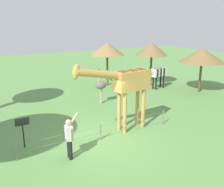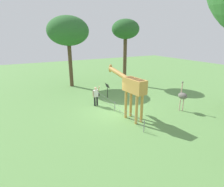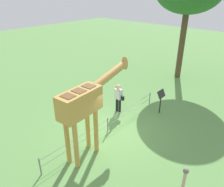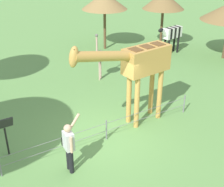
{
  "view_description": "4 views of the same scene",
  "coord_description": "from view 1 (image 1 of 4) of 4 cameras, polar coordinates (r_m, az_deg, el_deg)",
  "views": [
    {
      "loc": [
        4.5,
        9.2,
        5.11
      ],
      "look_at": [
        -0.62,
        -0.01,
        2.01
      ],
      "focal_mm": 40.9,
      "sensor_mm": 36.0,
      "label": 1
    },
    {
      "loc": [
        -10.79,
        6.15,
        5.42
      ],
      "look_at": [
        -0.27,
        0.46,
        1.54
      ],
      "focal_mm": 28.55,
      "sensor_mm": 36.0,
      "label": 2
    },
    {
      "loc": [
        -6.11,
        -5.64,
        6.04
      ],
      "look_at": [
        0.67,
        0.41,
        1.61
      ],
      "focal_mm": 35.01,
      "sensor_mm": 36.0,
      "label": 3
    },
    {
      "loc": [
        4.37,
        7.6,
        6.15
      ],
      "look_at": [
        -0.54,
        -0.44,
        1.38
      ],
      "focal_mm": 49.64,
      "sensor_mm": 36.0,
      "label": 4
    }
  ],
  "objects": [
    {
      "name": "shade_hut_far",
      "position": [
        19.9,
        -1.08,
        9.93
      ],
      "size": [
        2.66,
        2.66,
        3.36
      ],
      "color": "brown",
      "rests_on": "ground_plane"
    },
    {
      "name": "zebra",
      "position": [
        19.45,
        10.26,
        4.43
      ],
      "size": [
        1.83,
        0.6,
        1.66
      ],
      "color": "black",
      "rests_on": "ground_plane"
    },
    {
      "name": "wire_fence",
      "position": [
        11.21,
        -2.59,
        -8.45
      ],
      "size": [
        7.05,
        0.05,
        0.75
      ],
      "color": "slate",
      "rests_on": "ground_plane"
    },
    {
      "name": "ostrich",
      "position": [
        15.71,
        -2.53,
        1.88
      ],
      "size": [
        0.7,
        0.56,
        2.25
      ],
      "color": "#CC9E93",
      "rests_on": "ground_plane"
    },
    {
      "name": "ground_plane",
      "position": [
        11.44,
        -2.74,
        -10.15
      ],
      "size": [
        60.0,
        60.0,
        0.0
      ],
      "primitive_type": "plane",
      "color": "#60934C"
    },
    {
      "name": "shade_hut_aside",
      "position": [
        19.07,
        19.54,
        8.03
      ],
      "size": [
        3.13,
        3.13,
        3.14
      ],
      "color": "brown",
      "rests_on": "ground_plane"
    },
    {
      "name": "visitor",
      "position": [
        9.75,
        -9.55,
        -9.42
      ],
      "size": [
        0.59,
        0.58,
        1.75
      ],
      "color": "black",
      "rests_on": "ground_plane"
    },
    {
      "name": "info_sign",
      "position": [
        10.97,
        -19.38,
        -6.87
      ],
      "size": [
        0.56,
        0.21,
        1.32
      ],
      "color": "black",
      "rests_on": "ground_plane"
    },
    {
      "name": "giraffe",
      "position": [
        11.58,
        3.19,
        2.19
      ],
      "size": [
        3.89,
        0.85,
        3.45
      ],
      "color": "#C69347",
      "rests_on": "ground_plane"
    },
    {
      "name": "shade_hut_near",
      "position": [
        20.18,
        8.88,
        9.79
      ],
      "size": [
        2.45,
        2.45,
        3.36
      ],
      "color": "brown",
      "rests_on": "ground_plane"
    }
  ]
}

